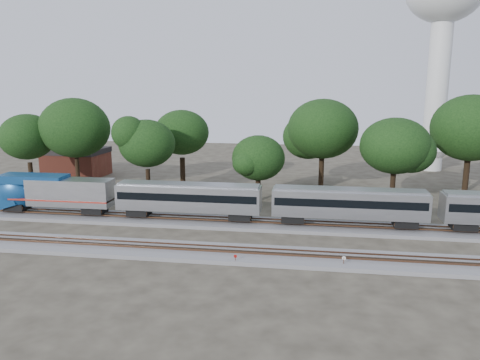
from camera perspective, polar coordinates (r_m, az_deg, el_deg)
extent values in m
plane|color=#383328|center=(49.50, -0.40, -7.57)|extent=(160.00, 160.00, 0.00)
cube|color=slate|center=(55.07, 0.58, -5.32)|extent=(160.00, 5.00, 0.40)
cube|color=brown|center=(54.26, 0.47, -5.08)|extent=(160.00, 0.08, 0.15)
cube|color=brown|center=(55.62, 0.68, -4.66)|extent=(160.00, 0.08, 0.15)
cube|color=slate|center=(45.72, -1.19, -8.98)|extent=(160.00, 5.00, 0.40)
cube|color=brown|center=(44.90, -1.35, -8.76)|extent=(160.00, 0.08, 0.15)
cube|color=brown|center=(46.23, -1.04, -8.14)|extent=(160.00, 0.08, 0.15)
cube|color=silver|center=(61.03, -19.93, -1.38)|extent=(10.44, 2.95, 3.25)
ellipsoid|color=navy|center=(64.96, -25.74, -1.31)|extent=(5.32, 3.07, 4.53)
cube|color=navy|center=(63.16, -23.88, 0.15)|extent=(8.37, 2.90, 0.98)
cube|color=black|center=(64.49, -25.45, -0.47)|extent=(0.44, 2.27, 1.29)
cube|color=#A52619|center=(61.79, -20.84, -2.09)|extent=(12.80, 2.99, 0.18)
cube|color=black|center=(65.28, -25.49, -2.87)|extent=(2.56, 2.17, 0.89)
cube|color=black|center=(60.16, -17.27, -3.42)|extent=(2.56, 2.17, 0.89)
cube|color=silver|center=(55.59, -6.29, -2.14)|extent=(17.14, 2.95, 2.95)
cube|color=black|center=(55.52, -6.29, -1.84)|extent=(16.55, 3.00, 0.89)
cube|color=gray|center=(55.24, -6.32, -0.60)|extent=(16.74, 2.36, 0.34)
cube|color=black|center=(57.95, -12.20, -3.72)|extent=(2.56, 2.17, 0.89)
cube|color=black|center=(54.86, 0.06, -4.33)|extent=(2.56, 2.17, 0.89)
cube|color=silver|center=(53.99, 13.12, -2.80)|extent=(17.14, 2.95, 2.95)
cube|color=black|center=(53.91, 13.14, -2.50)|extent=(16.55, 3.00, 0.89)
cube|color=gray|center=(53.63, 13.20, -1.22)|extent=(16.74, 2.36, 0.34)
cube|color=black|center=(54.33, 6.47, -4.57)|extent=(2.56, 2.17, 0.89)
cube|color=black|center=(55.35, 19.46, -4.88)|extent=(2.56, 2.17, 0.89)
cube|color=black|center=(56.86, 25.55, -4.94)|extent=(2.56, 2.17, 0.89)
cylinder|color=#512D19|center=(43.56, -0.56, -9.75)|extent=(0.06, 0.06, 0.85)
cylinder|color=#A20C0B|center=(43.42, -0.56, -9.28)|extent=(0.30, 0.03, 0.30)
cylinder|color=#512D19|center=(43.80, 12.53, -9.82)|extent=(0.07, 0.07, 0.99)
cylinder|color=silver|center=(43.64, 12.56, -9.28)|extent=(0.35, 0.12, 0.35)
cube|color=#512D19|center=(43.62, 8.81, -10.25)|extent=(0.53, 0.36, 0.30)
cylinder|color=silver|center=(95.56, 22.82, 9.31)|extent=(3.93, 3.93, 27.50)
cone|color=silver|center=(96.62, 22.27, 2.33)|extent=(6.29, 6.29, 3.93)
cube|color=brown|center=(88.72, -19.31, 1.81)|extent=(10.59, 7.76, 4.06)
cube|color=black|center=(88.35, -19.42, 3.40)|extent=(10.80, 7.97, 0.91)
cylinder|color=black|center=(77.77, -24.10, 0.30)|extent=(0.70, 0.70, 4.56)
ellipsoid|color=black|center=(76.89, -24.48, 4.82)|extent=(8.61, 8.61, 7.31)
cylinder|color=black|center=(74.78, -19.15, 0.54)|extent=(0.70, 0.70, 5.29)
ellipsoid|color=black|center=(73.80, -19.53, 6.01)|extent=(9.98, 9.98, 8.48)
cylinder|color=black|center=(68.23, -11.11, -0.48)|extent=(0.70, 0.70, 4.31)
ellipsoid|color=black|center=(67.25, -11.31, 4.40)|extent=(8.14, 8.14, 6.92)
cylinder|color=black|center=(75.18, -7.00, 0.94)|extent=(0.70, 0.70, 4.71)
ellipsoid|color=black|center=(74.25, -7.12, 5.78)|extent=(8.87, 8.87, 7.54)
cylinder|color=black|center=(66.13, 2.22, -1.11)|extent=(0.70, 0.70, 3.29)
ellipsoid|color=black|center=(65.28, 2.25, 2.71)|extent=(6.20, 6.20, 5.27)
cylinder|color=black|center=(74.17, 9.87, 0.86)|extent=(0.70, 0.70, 5.10)
ellipsoid|color=black|center=(73.19, 10.06, 6.18)|extent=(9.61, 9.61, 8.17)
cylinder|color=black|center=(67.22, 18.08, -1.01)|extent=(0.70, 0.70, 4.36)
ellipsoid|color=black|center=(66.22, 18.40, 3.99)|extent=(8.22, 8.22, 6.99)
cylinder|color=black|center=(78.70, 25.84, 0.53)|extent=(0.70, 0.70, 5.28)
ellipsoid|color=black|center=(77.77, 26.32, 5.72)|extent=(9.95, 9.95, 8.46)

